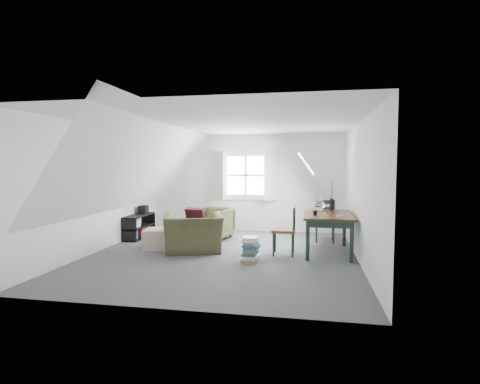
% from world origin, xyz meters
% --- Properties ---
extents(floor, '(5.50, 5.50, 0.00)m').
position_xyz_m(floor, '(0.00, 0.00, 0.00)').
color(floor, '#45464A').
rests_on(floor, ground).
extents(ceiling, '(5.50, 5.50, 0.00)m').
position_xyz_m(ceiling, '(0.00, 0.00, 2.50)').
color(ceiling, white).
rests_on(ceiling, wall_back).
extents(wall_back, '(5.00, 0.00, 5.00)m').
position_xyz_m(wall_back, '(0.00, 2.75, 1.25)').
color(wall_back, silver).
rests_on(wall_back, ground).
extents(wall_front, '(5.00, 0.00, 5.00)m').
position_xyz_m(wall_front, '(0.00, -2.75, 1.25)').
color(wall_front, silver).
rests_on(wall_front, ground).
extents(wall_left, '(0.00, 5.50, 5.50)m').
position_xyz_m(wall_left, '(-2.50, 0.00, 1.25)').
color(wall_left, silver).
rests_on(wall_left, ground).
extents(wall_right, '(0.00, 5.50, 5.50)m').
position_xyz_m(wall_right, '(2.50, 0.00, 1.25)').
color(wall_right, silver).
rests_on(wall_right, ground).
extents(slope_left, '(3.19, 5.50, 4.48)m').
position_xyz_m(slope_left, '(-1.55, 0.00, 1.78)').
color(slope_left, white).
rests_on(slope_left, wall_left).
extents(slope_right, '(3.19, 5.50, 4.48)m').
position_xyz_m(slope_right, '(1.55, 0.00, 1.78)').
color(slope_right, white).
rests_on(slope_right, wall_right).
extents(dormer_window, '(1.71, 0.35, 1.30)m').
position_xyz_m(dormer_window, '(0.00, 2.68, 1.45)').
color(dormer_window, white).
rests_on(dormer_window, wall_back).
extents(skylight, '(0.35, 0.75, 0.47)m').
position_xyz_m(skylight, '(1.55, 1.30, 1.75)').
color(skylight, white).
rests_on(skylight, slope_right).
extents(armchair_near, '(1.38, 1.29, 0.74)m').
position_xyz_m(armchair_near, '(-0.64, 0.21, 0.00)').
color(armchair_near, '#3F4224').
rests_on(armchair_near, floor).
extents(armchair_far, '(0.91, 0.93, 0.73)m').
position_xyz_m(armchair_far, '(-0.56, 1.53, 0.00)').
color(armchair_far, '#3F4224').
rests_on(armchair_far, floor).
extents(throw_pillow, '(0.41, 0.28, 0.40)m').
position_xyz_m(throw_pillow, '(-0.64, 0.36, 0.66)').
color(throw_pillow, '#3B1019').
rests_on(throw_pillow, armchair_near).
extents(ottoman, '(0.69, 0.69, 0.39)m').
position_xyz_m(ottoman, '(-1.42, 0.36, 0.20)').
color(ottoman, '#B9A98C').
rests_on(ottoman, floor).
extents(dining_table, '(0.93, 1.54, 0.77)m').
position_xyz_m(dining_table, '(1.98, 0.55, 0.67)').
color(dining_table, '#36200D').
rests_on(dining_table, floor).
extents(demijohn, '(0.22, 0.22, 0.31)m').
position_xyz_m(demijohn, '(1.83, 1.00, 0.90)').
color(demijohn, silver).
rests_on(demijohn, dining_table).
extents(vase_twigs, '(0.08, 0.09, 0.62)m').
position_xyz_m(vase_twigs, '(2.08, 1.10, 0.91)').
color(vase_twigs, black).
rests_on(vase_twigs, dining_table).
extents(cup, '(0.12, 0.12, 0.09)m').
position_xyz_m(cup, '(1.73, 0.25, 0.77)').
color(cup, black).
rests_on(cup, dining_table).
extents(paper_box, '(0.13, 0.09, 0.04)m').
position_xyz_m(paper_box, '(2.18, 0.10, 0.79)').
color(paper_box, white).
rests_on(paper_box, dining_table).
extents(dining_chair_far, '(0.45, 0.45, 0.96)m').
position_xyz_m(dining_chair_far, '(1.98, 1.62, 0.50)').
color(dining_chair_far, brown).
rests_on(dining_chair_far, floor).
extents(dining_chair_near, '(0.44, 0.44, 0.93)m').
position_xyz_m(dining_chair_near, '(1.18, 0.25, 0.48)').
color(dining_chair_near, brown).
rests_on(dining_chair_near, floor).
extents(media_shelf, '(0.36, 1.07, 0.55)m').
position_xyz_m(media_shelf, '(-2.32, 1.27, 0.25)').
color(media_shelf, black).
rests_on(media_shelf, floor).
extents(electronics_box, '(0.21, 0.27, 0.21)m').
position_xyz_m(electronics_box, '(-2.32, 1.56, 0.64)').
color(electronics_box, black).
rests_on(electronics_box, media_shelf).
extents(magazine_stack, '(0.33, 0.39, 0.44)m').
position_xyz_m(magazine_stack, '(0.61, -0.38, 0.22)').
color(magazine_stack, '#B29933').
rests_on(magazine_stack, floor).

